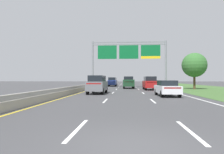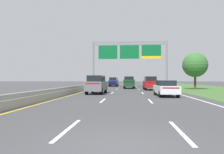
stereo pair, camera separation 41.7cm
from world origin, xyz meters
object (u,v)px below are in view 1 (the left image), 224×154
object	(u,v)px
car_red_right_lane_suv	(150,83)
roadside_tree_mid	(194,65)
car_white_right_lane_sedan	(167,88)
car_blue_left_lane_suv	(112,82)
car_black_left_lane_suv	(113,81)
overhead_sign_gantry	(129,54)
car_grey_left_lane_suv	(97,84)
pickup_truck_darkgreen	(129,82)

from	to	relation	value
car_red_right_lane_suv	roadside_tree_mid	distance (m)	8.65
car_white_right_lane_sedan	roadside_tree_mid	bearing A→B (deg)	-29.24
car_blue_left_lane_suv	roadside_tree_mid	world-z (taller)	roadside_tree_mid
car_blue_left_lane_suv	car_red_right_lane_suv	size ratio (longest dim) A/B	0.99
car_red_right_lane_suv	car_black_left_lane_suv	size ratio (longest dim) A/B	1.01
overhead_sign_gantry	roadside_tree_mid	size ratio (longest dim) A/B	2.46
roadside_tree_mid	car_white_right_lane_sedan	bearing A→B (deg)	-117.55
car_red_right_lane_suv	roadside_tree_mid	world-z (taller)	roadside_tree_mid
car_black_left_lane_suv	overhead_sign_gantry	bearing A→B (deg)	-165.20
car_blue_left_lane_suv	car_black_left_lane_suv	distance (m)	8.02
car_red_right_lane_suv	car_grey_left_lane_suv	distance (m)	11.21
car_black_left_lane_suv	roadside_tree_mid	bearing A→B (deg)	-144.64
car_grey_left_lane_suv	car_black_left_lane_suv	bearing A→B (deg)	1.99
pickup_truck_darkgreen	car_red_right_lane_suv	distance (m)	6.21
car_grey_left_lane_suv	roadside_tree_mid	size ratio (longest dim) A/B	0.78
car_blue_left_lane_suv	car_black_left_lane_suv	xyz separation A→B (m)	(-0.24, 8.02, 0.00)
overhead_sign_gantry	car_blue_left_lane_suv	xyz separation A→B (m)	(-3.85, 7.42, -5.59)
roadside_tree_mid	car_grey_left_lane_suv	bearing A→B (deg)	-142.92
car_white_right_lane_sedan	car_grey_left_lane_suv	size ratio (longest dim) A/B	0.94
overhead_sign_gantry	car_blue_left_lane_suv	world-z (taller)	overhead_sign_gantry
car_grey_left_lane_suv	roadside_tree_mid	world-z (taller)	roadside_tree_mid
car_red_right_lane_suv	car_black_left_lane_suv	bearing A→B (deg)	16.26
car_blue_left_lane_suv	roadside_tree_mid	distance (m)	20.00
car_grey_left_lane_suv	car_white_right_lane_sedan	bearing A→B (deg)	-110.21
car_black_left_lane_suv	pickup_truck_darkgreen	bearing A→B (deg)	-167.75
car_blue_left_lane_suv	car_white_right_lane_sedan	bearing A→B (deg)	-164.73
car_white_right_lane_sedan	car_black_left_lane_suv	world-z (taller)	car_black_left_lane_suv
pickup_truck_darkgreen	car_white_right_lane_sedan	world-z (taller)	pickup_truck_darkgreen
car_black_left_lane_suv	roadside_tree_mid	distance (m)	26.11
car_black_left_lane_suv	roadside_tree_mid	world-z (taller)	roadside_tree_mid
pickup_truck_darkgreen	car_black_left_lane_suv	size ratio (longest dim) A/B	1.15
pickup_truck_darkgreen	car_blue_left_lane_suv	world-z (taller)	pickup_truck_darkgreen
car_white_right_lane_sedan	car_blue_left_lane_suv	world-z (taller)	car_blue_left_lane_suv
pickup_truck_darkgreen	car_blue_left_lane_suv	bearing A→B (deg)	19.73
car_white_right_lane_sedan	car_blue_left_lane_suv	distance (m)	28.29
overhead_sign_gantry	car_red_right_lane_suv	distance (m)	10.46
roadside_tree_mid	car_black_left_lane_suv	bearing A→B (deg)	125.40
car_red_right_lane_suv	car_grey_left_lane_suv	world-z (taller)	same
pickup_truck_darkgreen	car_red_right_lane_suv	bearing A→B (deg)	-148.18
car_white_right_lane_sedan	roadside_tree_mid	world-z (taller)	roadside_tree_mid
car_white_right_lane_sedan	car_red_right_lane_suv	bearing A→B (deg)	-0.10
pickup_truck_darkgreen	car_black_left_lane_suv	xyz separation A→B (m)	(-4.01, 18.41, 0.02)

